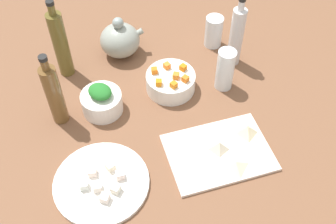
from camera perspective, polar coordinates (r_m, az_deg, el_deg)
name	(u,v)px	position (r cm, az deg, el deg)	size (l,w,h in cm)	color
tabletop	(168,126)	(123.54, 0.00, -1.93)	(190.00, 190.00, 3.00)	brown
cutting_board	(219,153)	(116.27, 7.06, -5.62)	(28.63, 20.50, 1.00)	white
plate_tofu	(101,183)	(111.53, -9.25, -9.71)	(25.52, 25.52, 1.20)	white
bowl_greens	(102,103)	(124.79, -9.17, 1.31)	(12.32, 12.32, 6.47)	white
bowl_carrots	(171,82)	(129.43, 0.37, 4.21)	(15.48, 15.48, 5.90)	white
teapot	(120,40)	(140.65, -6.69, 9.95)	(15.04, 13.10, 14.77)	#959C93
bottle_0	(236,36)	(135.07, 9.51, 10.41)	(4.48, 4.48, 25.50)	silver
bottle_1	(54,94)	(119.61, -15.57, 2.40)	(4.74, 4.74, 25.05)	brown
bottle_2	(60,44)	(132.94, -14.73, 9.18)	(4.80, 4.80, 27.75)	brown
drinking_glass_0	(225,70)	(128.58, 7.96, 5.87)	(5.64, 5.64, 14.30)	white
drinking_glass_1	(214,31)	(144.44, 6.38, 11.08)	(6.05, 6.05, 11.20)	white
carrot_cube_0	(167,66)	(129.06, -0.16, 6.45)	(1.80, 1.80, 1.80)	orange
carrot_cube_1	(185,79)	(125.09, 2.43, 4.63)	(1.80, 1.80, 1.80)	orange
carrot_cube_2	(176,76)	(125.94, 1.12, 5.07)	(1.80, 1.80, 1.80)	orange
carrot_cube_3	(174,85)	(123.23, 0.80, 3.79)	(1.80, 1.80, 1.80)	orange
carrot_cube_4	(160,82)	(123.98, -1.08, 4.15)	(1.80, 1.80, 1.80)	orange
carrot_cube_5	(155,70)	(127.62, -1.83, 5.80)	(1.80, 1.80, 1.80)	orange
carrot_cube_6	(183,67)	(128.60, 2.11, 6.21)	(1.80, 1.80, 1.80)	orange
chopped_greens_mound	(100,92)	(121.21, -9.45, 2.83)	(7.43, 6.10, 3.28)	#26772A
tofu_cube_0	(97,187)	(109.08, -9.80, -10.27)	(2.20, 2.20, 2.20)	white
tofu_cube_1	(92,172)	(111.67, -10.52, -8.22)	(2.20, 2.20, 2.20)	white
tofu_cube_2	(116,189)	(108.13, -7.30, -10.58)	(2.20, 2.20, 2.20)	white
tofu_cube_3	(110,167)	(111.82, -8.03, -7.52)	(2.20, 2.20, 2.20)	#F0E6CB
tofu_cube_4	(84,185)	(110.01, -11.65, -9.95)	(2.20, 2.20, 2.20)	white
tofu_cube_5	(120,175)	(110.11, -6.71, -8.69)	(2.20, 2.20, 2.20)	white
tofu_cube_6	(105,198)	(107.24, -8.78, -11.75)	(2.20, 2.20, 2.20)	white
dumpling_0	(219,146)	(115.00, 7.16, -4.74)	(4.43, 4.13, 3.15)	beige
dumpling_1	(236,164)	(112.82, 9.38, -7.20)	(5.86, 5.70, 2.24)	beige
dumpling_2	(247,130)	(119.86, 10.96, -2.44)	(5.39, 4.78, 2.88)	beige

